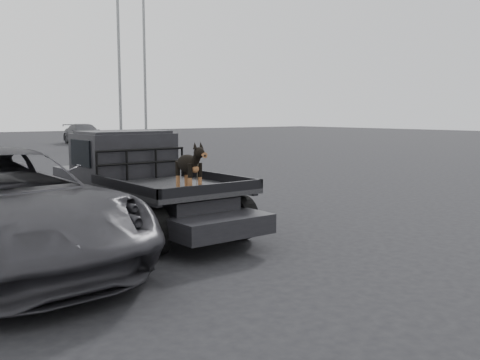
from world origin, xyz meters
TOP-DOWN VIEW (x-y plane):
  - ground at (0.00, 0.00)m, footprint 120.00×120.00m
  - flatbed_ute at (-0.40, 2.17)m, footprint 2.00×5.40m
  - ute_cab at (-0.40, 3.12)m, footprint 1.72×1.30m
  - headache_rack at (-0.40, 2.37)m, footprint 1.80×0.08m
  - dog at (-0.52, 0.56)m, footprint 0.32×0.60m
  - distant_car_b at (9.53, 30.14)m, footprint 2.37×5.03m
  - floodlight_mid at (10.09, 25.33)m, footprint 1.08×0.28m
  - floodlight_far at (13.01, 27.44)m, footprint 1.08×0.28m

SIDE VIEW (x-z plane):
  - ground at x=0.00m, z-range 0.00..0.00m
  - flatbed_ute at x=-0.40m, z-range 0.00..0.92m
  - distant_car_b at x=9.53m, z-range 0.00..1.42m
  - headache_rack at x=-0.40m, z-range 0.92..1.47m
  - dog at x=-0.52m, z-range 0.92..1.66m
  - ute_cab at x=-0.40m, z-range 0.92..1.80m
  - floodlight_mid at x=10.09m, z-range 0.59..12.24m
  - floodlight_far at x=13.01m, z-range 0.61..16.58m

